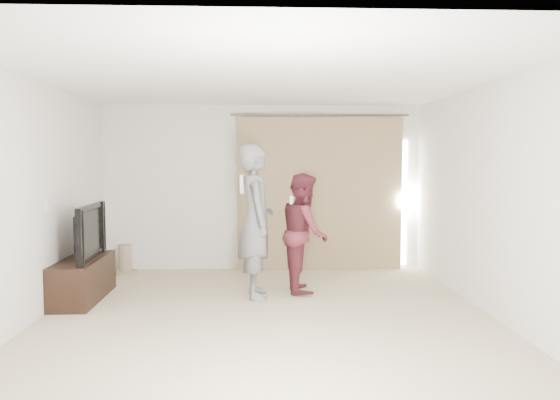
% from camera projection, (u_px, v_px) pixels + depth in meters
% --- Properties ---
extents(floor, '(5.50, 5.50, 0.00)m').
position_uv_depth(floor, '(266.00, 318.00, 6.00)').
color(floor, '#C1B191').
rests_on(floor, ground).
extents(wall_back, '(5.00, 0.04, 2.60)m').
position_uv_depth(wall_back, '(263.00, 188.00, 8.64)').
color(wall_back, silver).
rests_on(wall_back, ground).
extents(wall_left, '(0.04, 5.50, 2.60)m').
position_uv_depth(wall_left, '(31.00, 201.00, 5.79)').
color(wall_left, silver).
rests_on(wall_left, ground).
extents(ceiling, '(5.00, 5.50, 0.01)m').
position_uv_depth(ceiling, '(266.00, 79.00, 5.81)').
color(ceiling, white).
rests_on(ceiling, wall_back).
extents(curtain, '(2.80, 0.11, 2.46)m').
position_uv_depth(curtain, '(321.00, 194.00, 8.62)').
color(curtain, tan).
rests_on(curtain, ground).
extents(tv_console, '(0.46, 1.34, 0.51)m').
position_uv_depth(tv_console, '(83.00, 279.00, 6.78)').
color(tv_console, black).
rests_on(tv_console, ground).
extents(tv, '(0.20, 1.18, 0.68)m').
position_uv_depth(tv, '(82.00, 232.00, 6.74)').
color(tv, black).
rests_on(tv, tv_console).
extents(scratching_post, '(0.34, 0.34, 0.46)m').
position_uv_depth(scratching_post, '(125.00, 262.00, 8.28)').
color(scratching_post, tan).
rests_on(scratching_post, ground).
extents(person_man, '(0.53, 0.74, 1.93)m').
position_uv_depth(person_man, '(256.00, 221.00, 6.88)').
color(person_man, slate).
rests_on(person_man, ground).
extents(person_woman, '(0.60, 0.77, 1.57)m').
position_uv_depth(person_woman, '(304.00, 232.00, 7.20)').
color(person_woman, maroon).
rests_on(person_woman, ground).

